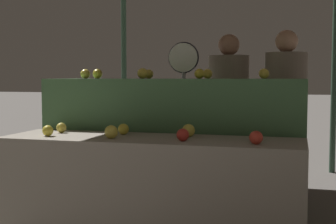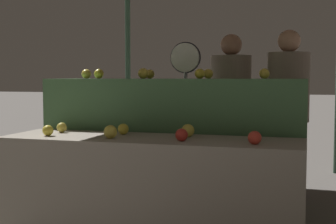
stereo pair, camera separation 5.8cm
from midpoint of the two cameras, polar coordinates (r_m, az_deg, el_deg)
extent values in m
cylinder|color=#33513D|center=(6.35, -5.65, 4.56)|extent=(0.07, 0.07, 2.38)
cylinder|color=#33513D|center=(5.93, 19.36, 4.37)|extent=(0.07, 0.07, 2.38)
cube|color=gray|center=(3.15, -2.66, -9.98)|extent=(1.98, 0.55, 0.75)
cube|color=#4C7A4C|center=(3.67, 0.27, -4.85)|extent=(1.98, 0.55, 1.14)
sphere|color=gold|center=(3.27, -14.94, -2.21)|extent=(0.07, 0.07, 0.07)
sphere|color=gold|center=(3.05, -7.49, -2.43)|extent=(0.09, 0.09, 0.09)
sphere|color=#B72D23|center=(2.91, 1.24, -2.80)|extent=(0.08, 0.08, 0.08)
sphere|color=red|center=(2.81, 10.11, -3.09)|extent=(0.08, 0.08, 0.08)
sphere|color=gold|center=(3.45, -13.35, -1.87)|extent=(0.07, 0.07, 0.07)
sphere|color=gold|center=(3.26, -5.96, -2.09)|extent=(0.08, 0.08, 0.08)
sphere|color=gold|center=(3.11, 1.98, -2.27)|extent=(0.09, 0.09, 0.09)
sphere|color=yellow|center=(3.78, -10.50, 4.59)|extent=(0.08, 0.08, 0.08)
sphere|color=yellow|center=(3.60, -3.58, 4.72)|extent=(0.08, 0.08, 0.08)
sphere|color=gold|center=(3.46, 3.37, 4.69)|extent=(0.08, 0.08, 0.08)
sphere|color=yellow|center=(3.40, 11.14, 4.61)|extent=(0.07, 0.07, 0.07)
sphere|color=gold|center=(3.96, -9.01, 4.63)|extent=(0.08, 0.08, 0.08)
sphere|color=gold|center=(3.79, -2.80, 4.64)|extent=(0.07, 0.07, 0.07)
sphere|color=yellow|center=(3.68, 4.38, 4.67)|extent=(0.08, 0.08, 0.08)
cylinder|color=#99999E|center=(4.35, 1.53, -1.98)|extent=(0.04, 0.04, 1.36)
cylinder|color=black|center=(4.32, 1.53, 6.65)|extent=(0.29, 0.01, 0.29)
cylinder|color=silver|center=(4.30, 1.48, 6.66)|extent=(0.27, 0.02, 0.27)
cylinder|color=#99999E|center=(4.30, 1.47, 3.96)|extent=(0.01, 0.01, 0.14)
cylinder|color=#99999E|center=(4.30, 1.47, 3.03)|extent=(0.20, 0.20, 0.03)
cube|color=#2D2D38|center=(4.63, 6.95, -5.56)|extent=(0.29, 0.18, 0.73)
cylinder|color=#756656|center=(4.57, 7.03, 2.88)|extent=(0.39, 0.39, 0.63)
sphere|color=#936B51|center=(4.58, 7.08, 8.12)|extent=(0.21, 0.21, 0.21)
cube|color=#2D2D38|center=(4.57, 13.65, -5.72)|extent=(0.30, 0.19, 0.74)
cylinder|color=#756656|center=(4.50, 13.81, 2.97)|extent=(0.41, 0.41, 0.64)
sphere|color=tan|center=(4.52, 13.90, 8.37)|extent=(0.21, 0.21, 0.21)
camera|label=1|loc=(0.03, -90.50, -0.04)|focal=50.00mm
camera|label=2|loc=(0.03, 89.50, 0.04)|focal=50.00mm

